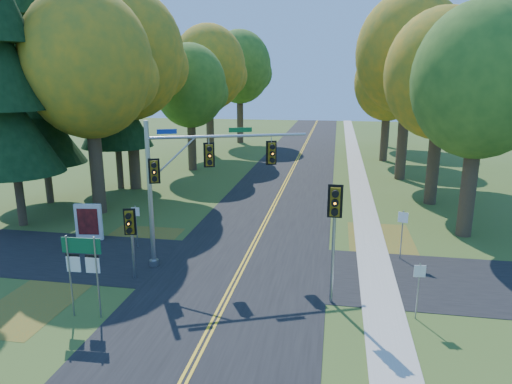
% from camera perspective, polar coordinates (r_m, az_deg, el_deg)
% --- Properties ---
extents(ground, '(160.00, 160.00, 0.00)m').
position_cam_1_polar(ground, '(20.13, -2.92, -11.65)').
color(ground, '#3A531D').
rests_on(ground, ground).
extents(road_main, '(8.00, 160.00, 0.02)m').
position_cam_1_polar(road_main, '(20.12, -2.92, -11.62)').
color(road_main, black).
rests_on(road_main, ground).
extents(road_cross, '(60.00, 6.00, 0.02)m').
position_cam_1_polar(road_cross, '(21.90, -1.74, -9.40)').
color(road_cross, black).
rests_on(road_cross, ground).
extents(centerline_left, '(0.10, 160.00, 0.01)m').
position_cam_1_polar(centerline_left, '(20.14, -3.20, -11.56)').
color(centerline_left, gold).
rests_on(centerline_left, road_main).
extents(centerline_right, '(0.10, 160.00, 0.01)m').
position_cam_1_polar(centerline_right, '(20.10, -2.64, -11.61)').
color(centerline_right, gold).
rests_on(centerline_right, road_main).
extents(sidewalk_east, '(1.60, 160.00, 0.06)m').
position_cam_1_polar(sidewalk_east, '(19.79, 15.31, -12.55)').
color(sidewalk_east, '#9E998E').
rests_on(sidewalk_east, ground).
extents(leaf_patch_w_near, '(4.00, 6.00, 0.00)m').
position_cam_1_polar(leaf_patch_w_near, '(25.66, -15.24, -6.32)').
color(leaf_patch_w_near, brown).
rests_on(leaf_patch_w_near, ground).
extents(leaf_patch_e, '(3.50, 8.00, 0.00)m').
position_cam_1_polar(leaf_patch_e, '(25.35, 15.52, -6.59)').
color(leaf_patch_e, brown).
rests_on(leaf_patch_e, ground).
extents(leaf_patch_w_far, '(3.00, 5.00, 0.00)m').
position_cam_1_polar(leaf_patch_w_far, '(20.65, -26.23, -12.47)').
color(leaf_patch_w_far, brown).
rests_on(leaf_patch_w_far, ground).
extents(tree_w_a, '(8.00, 8.00, 14.15)m').
position_cam_1_polar(tree_w_a, '(31.06, -20.09, 14.65)').
color(tree_w_a, '#38281C').
rests_on(tree_w_a, ground).
extents(tree_e_a, '(7.20, 7.20, 12.73)m').
position_cam_1_polar(tree_e_a, '(27.45, 26.38, 12.25)').
color(tree_e_a, '#38281C').
rests_on(tree_e_a, ground).
extents(tree_w_b, '(8.60, 8.60, 15.38)m').
position_cam_1_polar(tree_w_b, '(37.50, -15.62, 16.09)').
color(tree_w_b, '#38281C').
rests_on(tree_w_b, ground).
extents(tree_e_b, '(7.60, 7.60, 13.33)m').
position_cam_1_polar(tree_e_b, '(33.92, 22.29, 13.35)').
color(tree_e_b, '#38281C').
rests_on(tree_e_b, ground).
extents(tree_w_c, '(6.80, 6.80, 11.91)m').
position_cam_1_polar(tree_w_c, '(44.30, -8.15, 12.93)').
color(tree_w_c, '#38281C').
rests_on(tree_w_c, ground).
extents(tree_e_c, '(8.80, 8.80, 15.79)m').
position_cam_1_polar(tree_e_c, '(41.78, 18.68, 16.03)').
color(tree_e_c, '#38281C').
rests_on(tree_e_c, ground).
extents(tree_w_d, '(8.20, 8.20, 14.56)m').
position_cam_1_polar(tree_w_d, '(52.81, -5.83, 15.15)').
color(tree_w_d, '#38281C').
rests_on(tree_w_d, ground).
extents(tree_e_d, '(7.00, 7.00, 12.32)m').
position_cam_1_polar(tree_e_d, '(50.78, 16.27, 12.99)').
color(tree_e_d, '#38281C').
rests_on(tree_e_d, ground).
extents(tree_w_e, '(8.40, 8.40, 14.97)m').
position_cam_1_polar(tree_w_e, '(63.12, -1.97, 15.30)').
color(tree_w_e, '#38281C').
rests_on(tree_w_e, ground).
extents(tree_e_e, '(7.80, 7.80, 13.74)m').
position_cam_1_polar(tree_e_e, '(61.56, 16.45, 13.96)').
color(tree_e_e, '#38281C').
rests_on(tree_e_e, ground).
extents(pine_a, '(5.60, 5.60, 19.48)m').
position_cam_1_polar(pine_a, '(30.12, -29.04, 13.23)').
color(pine_a, '#38281C').
rests_on(pine_a, ground).
extents(pine_b, '(5.60, 5.60, 17.31)m').
position_cam_1_polar(pine_b, '(35.03, -25.64, 11.81)').
color(pine_b, '#38281C').
rests_on(pine_b, ground).
extents(pine_c, '(5.60, 5.60, 20.56)m').
position_cam_1_polar(pine_c, '(37.78, -17.55, 14.91)').
color(pine_c, '#38281C').
rests_on(pine_c, ground).
extents(traffic_mast, '(7.12, 3.18, 6.91)m').
position_cam_1_polar(traffic_mast, '(21.30, -8.19, 2.32)').
color(traffic_mast, '#9A9DA2').
rests_on(traffic_mast, ground).
extents(east_signal_pole, '(0.57, 0.65, 4.90)m').
position_cam_1_polar(east_signal_pole, '(17.46, 9.79, -2.83)').
color(east_signal_pole, '#92949A').
rests_on(east_signal_pole, ground).
extents(ped_signal_pole, '(0.52, 0.61, 3.32)m').
position_cam_1_polar(ped_signal_pole, '(20.44, -15.43, -4.28)').
color(ped_signal_pole, gray).
rests_on(ped_signal_pole, ground).
extents(route_sign_cluster, '(1.50, 0.14, 3.21)m').
position_cam_1_polar(route_sign_cluster, '(17.97, -20.87, -8.00)').
color(route_sign_cluster, gray).
rests_on(route_sign_cluster, ground).
extents(info_kiosk, '(1.49, 0.40, 2.05)m').
position_cam_1_polar(info_kiosk, '(26.76, -20.19, -3.56)').
color(info_kiosk, silver).
rests_on(info_kiosk, ground).
extents(reg_sign_e_north, '(0.46, 0.20, 2.50)m').
position_cam_1_polar(reg_sign_e_north, '(23.40, 17.83, -4.08)').
color(reg_sign_e_north, gray).
rests_on(reg_sign_e_north, ground).
extents(reg_sign_e_south, '(0.42, 0.09, 2.22)m').
position_cam_1_polar(reg_sign_e_south, '(17.98, 19.68, -10.45)').
color(reg_sign_e_south, gray).
rests_on(reg_sign_e_south, ground).
extents(reg_sign_w, '(0.43, 0.08, 2.27)m').
position_cam_1_polar(reg_sign_w, '(24.70, -14.78, -3.29)').
color(reg_sign_w, gray).
rests_on(reg_sign_w, ground).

